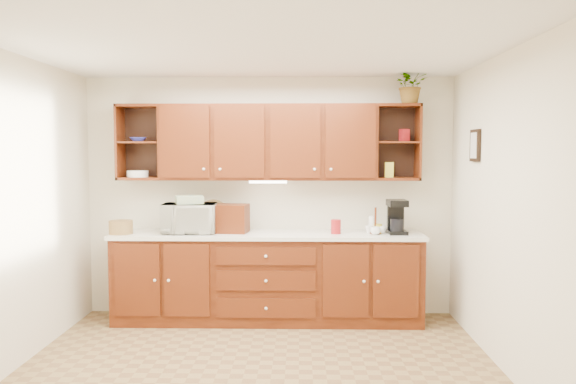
{
  "coord_description": "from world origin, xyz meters",
  "views": [
    {
      "loc": [
        0.34,
        -4.4,
        1.8
      ],
      "look_at": [
        0.22,
        1.15,
        1.39
      ],
      "focal_mm": 35.0,
      "sensor_mm": 36.0,
      "label": 1
    }
  ],
  "objects_px": {
    "microwave": "(190,218)",
    "coffee_maker": "(397,217)",
    "bread_box": "(228,218)",
    "potted_plant": "(411,85)"
  },
  "relations": [
    {
      "from": "potted_plant",
      "to": "bread_box",
      "type": "bearing_deg",
      "value": -178.04
    },
    {
      "from": "microwave",
      "to": "potted_plant",
      "type": "distance_m",
      "value": 2.7
    },
    {
      "from": "bread_box",
      "to": "potted_plant",
      "type": "height_order",
      "value": "potted_plant"
    },
    {
      "from": "microwave",
      "to": "bread_box",
      "type": "distance_m",
      "value": 0.4
    },
    {
      "from": "bread_box",
      "to": "coffee_maker",
      "type": "xyz_separation_m",
      "value": [
        1.77,
        -0.05,
        0.02
      ]
    },
    {
      "from": "microwave",
      "to": "coffee_maker",
      "type": "distance_m",
      "value": 2.17
    },
    {
      "from": "coffee_maker",
      "to": "potted_plant",
      "type": "bearing_deg",
      "value": 34.13
    },
    {
      "from": "microwave",
      "to": "coffee_maker",
      "type": "height_order",
      "value": "coffee_maker"
    },
    {
      "from": "microwave",
      "to": "potted_plant",
      "type": "relative_size",
      "value": 1.42
    },
    {
      "from": "microwave",
      "to": "coffee_maker",
      "type": "bearing_deg",
      "value": -2.71
    }
  ]
}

